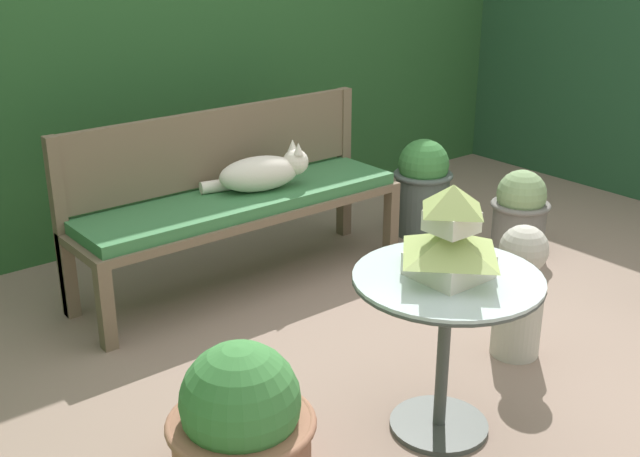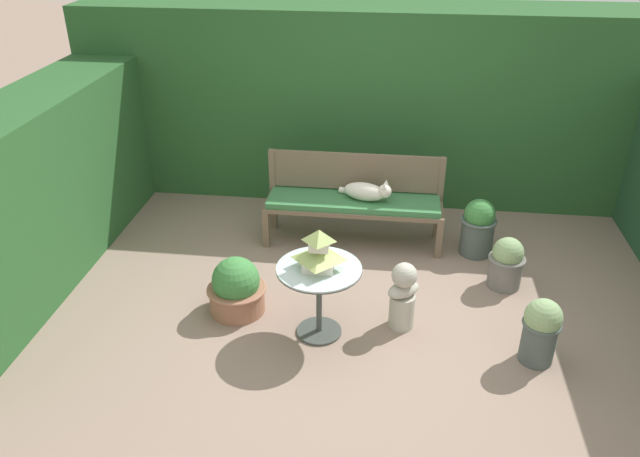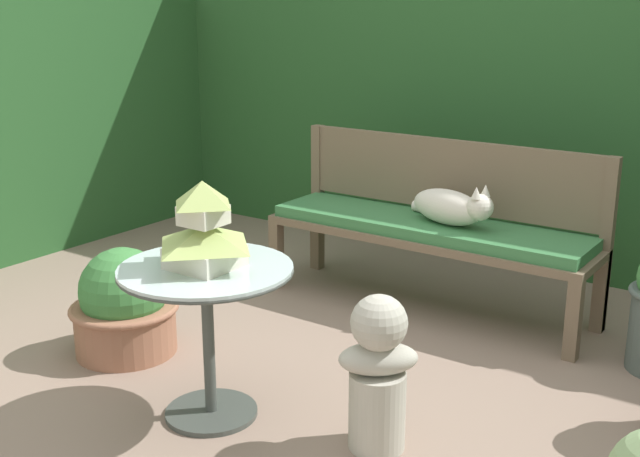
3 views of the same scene
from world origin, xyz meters
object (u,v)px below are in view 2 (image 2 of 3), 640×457
Objects in this scene: potted_plant_patio_mid at (506,263)px; potted_plant_bench_left at (236,288)px; cat at (367,191)px; potted_plant_path_edge at (478,227)px; pagoda_birdhouse at (319,252)px; garden_bust at (403,295)px; potted_plant_table_far at (541,329)px; patio_table at (319,282)px; garden_bench at (353,205)px.

potted_plant_patio_mid is 2.30m from potted_plant_bench_left.
cat reaches higher than potted_plant_path_edge.
potted_plant_path_edge is (1.05, -0.07, -0.27)m from cat.
potted_plant_path_edge is (1.32, 1.38, -0.45)m from pagoda_birdhouse.
garden_bust is (0.36, -1.29, -0.26)m from cat.
potted_plant_table_far is (0.98, -0.29, -0.01)m from garden_bust.
cat is 1.60× the size of pagoda_birdhouse.
pagoda_birdhouse reaches higher than cat.
potted_plant_bench_left is at bearing -149.68° from potted_plant_path_edge.
potted_plant_table_far is at bearing -83.93° from potted_plant_patio_mid.
potted_plant_bench_left is at bearing 163.48° from patio_table.
garden_bust is (0.49, -1.29, -0.11)m from garden_bench.
potted_plant_patio_mid is (1.51, 0.85, -0.50)m from pagoda_birdhouse.
cat is 1.10× the size of potted_plant_patio_mid.
potted_plant_path_edge is at bearing 9.36° from cat.
potted_plant_path_edge is (1.17, -0.07, -0.12)m from garden_bench.
pagoda_birdhouse reaches higher than garden_bust.
patio_table is (-0.15, -1.46, 0.07)m from garden_bench.
patio_table reaches higher than potted_plant_path_edge.
potted_plant_bench_left is (-2.21, -0.64, -0.02)m from potted_plant_patio_mid.
potted_plant_path_edge reaches higher than potted_plant_table_far.
garden_bench is 3.06× the size of potted_plant_path_edge.
garden_bench is at bearing -169.20° from cat.
potted_plant_patio_mid reaches higher than garden_bench.
garden_bench is 2.64× the size of patio_table.
potted_plant_patio_mid is at bearing -24.10° from garden_bench.
potted_plant_patio_mid is (1.36, -0.61, -0.16)m from garden_bench.
pagoda_birdhouse is 0.56× the size of garden_bust.
garden_bench is 1.50m from pagoda_birdhouse.
patio_table is 2.01× the size of pagoda_birdhouse.
garden_bust is at bearing -119.35° from potted_plant_path_edge.
potted_plant_bench_left is (-2.01, -1.18, -0.07)m from potted_plant_path_edge.
cat is at bearing 176.28° from potted_plant_path_edge.
cat is at bearing 52.17° from potted_plant_bench_left.
pagoda_birdhouse is at bearing -150.68° from potted_plant_patio_mid.
patio_table is 1.33× the size of potted_plant_bench_left.
potted_plant_table_far is (0.10, -0.97, 0.05)m from potted_plant_patio_mid.
cat reaches higher than potted_plant_bench_left.
potted_plant_table_far reaches higher than garden_bench.
potted_plant_path_edge is 1.54m from potted_plant_table_far.
potted_plant_table_far is at bearing -36.49° from cat.
potted_plant_path_edge is at bearing 30.32° from potted_plant_bench_left.
potted_plant_path_edge reaches higher than potted_plant_bench_left.
potted_plant_table_far is at bearing -4.41° from pagoda_birdhouse.
patio_table is 0.26m from pagoda_birdhouse.
pagoda_birdhouse reaches higher than potted_plant_path_edge.
potted_plant_patio_mid is at bearing 29.32° from pagoda_birdhouse.
patio_table reaches higher than garden_bust.
cat is at bearing 130.42° from potted_plant_table_far.
potted_plant_table_far reaches higher than potted_plant_bench_left.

